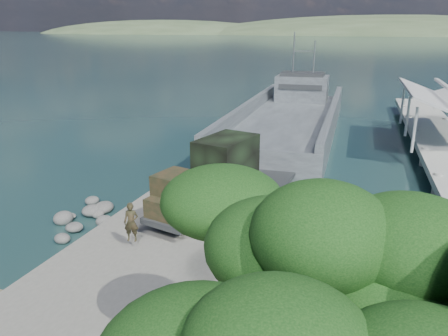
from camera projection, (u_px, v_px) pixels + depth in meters
The scene contains 9 objects.
ground at pixel (199, 245), 20.08m from camera, with size 1400.00×1400.00×0.00m, color #1B4042.
boat_ramp at pixel (191, 251), 19.09m from camera, with size 10.00×18.00×0.50m, color slate.
shoreline_rocks at pixel (88, 224), 22.24m from camera, with size 3.20×5.60×0.90m, color #4D4E4B, non-canonical shape.
distant_headlands at pixel (400, 35), 516.20m from camera, with size 1000.00×240.00×48.00m, color #3C5032, non-canonical shape.
pier at pixel (444, 137), 33.11m from camera, with size 6.40×44.00×6.10m.
landing_craft at pixel (288, 125), 40.71m from camera, with size 8.49×33.08×9.80m.
military_truck at pixel (213, 177), 22.35m from camera, with size 4.18×7.93×3.53m.
soldier at pixel (132, 231), 18.48m from camera, with size 0.62×0.41×1.71m, color black.
overhang_tree at pixel (351, 284), 7.00m from camera, with size 7.77×7.15×7.05m.
Camera 1 is at (6.31, -16.89, 9.60)m, focal length 35.00 mm.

